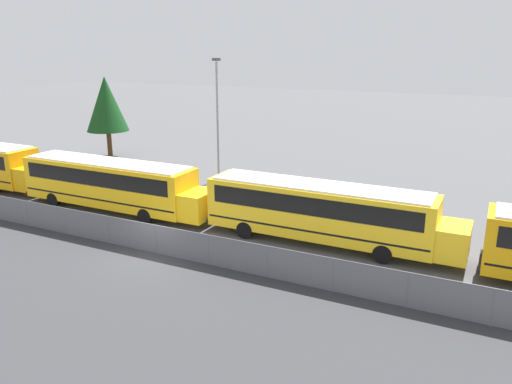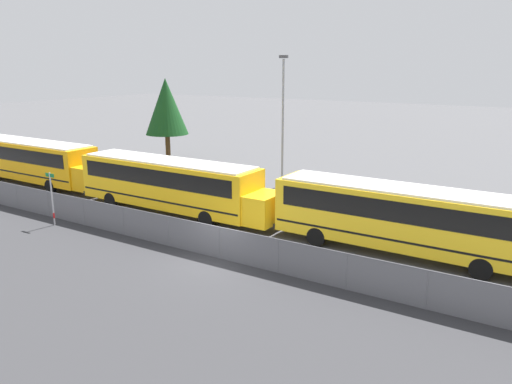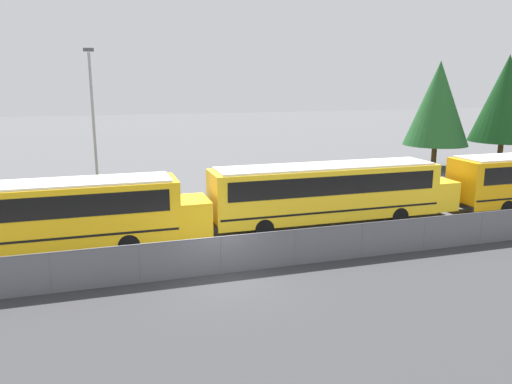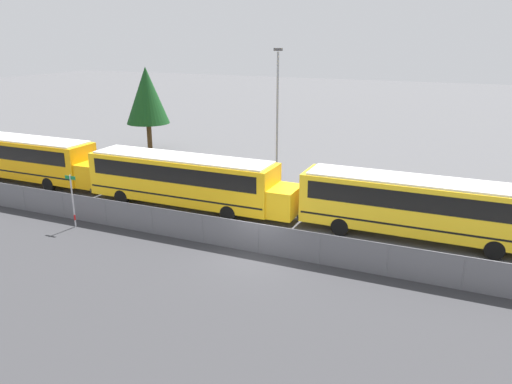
{
  "view_description": "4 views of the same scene",
  "coord_description": "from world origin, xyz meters",
  "px_view_note": "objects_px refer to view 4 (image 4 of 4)",
  "views": [
    {
      "loc": [
        14.77,
        -18.62,
        9.95
      ],
      "look_at": [
        3.37,
        4.46,
        2.49
      ],
      "focal_mm": 35.0,
      "sensor_mm": 36.0,
      "label": 1
    },
    {
      "loc": [
        12.73,
        -17.16,
        8.55
      ],
      "look_at": [
        -0.55,
        3.98,
        2.2
      ],
      "focal_mm": 35.0,
      "sensor_mm": 36.0,
      "label": 2
    },
    {
      "loc": [
        -4.18,
        -17.83,
        7.31
      ],
      "look_at": [
        2.93,
        4.81,
        2.06
      ],
      "focal_mm": 35.0,
      "sensor_mm": 36.0,
      "label": 3
    },
    {
      "loc": [
        8.82,
        -20.38,
        10.1
      ],
      "look_at": [
        -1.75,
        3.69,
        1.82
      ],
      "focal_mm": 35.0,
      "sensor_mm": 36.0,
      "label": 4
    }
  ],
  "objects_px": {
    "school_bus_1": "(186,178)",
    "school_bus_0": "(22,156)",
    "street_sign": "(73,200)",
    "tree_2": "(147,96)",
    "light_pole": "(277,108)",
    "school_bus_2": "(424,205)"
  },
  "relations": [
    {
      "from": "school_bus_0",
      "to": "school_bus_1",
      "type": "xyz_separation_m",
      "value": [
        13.72,
        -0.29,
        0.0
      ]
    },
    {
      "from": "street_sign",
      "to": "light_pole",
      "type": "xyz_separation_m",
      "value": [
        6.15,
        14.68,
        3.44
      ]
    },
    {
      "from": "school_bus_2",
      "to": "tree_2",
      "type": "relative_size",
      "value": 1.81
    },
    {
      "from": "school_bus_0",
      "to": "school_bus_2",
      "type": "height_order",
      "value": "same"
    },
    {
      "from": "school_bus_2",
      "to": "light_pole",
      "type": "distance_m",
      "value": 14.83
    },
    {
      "from": "school_bus_0",
      "to": "school_bus_2",
      "type": "xyz_separation_m",
      "value": [
        27.44,
        0.28,
        0.0
      ]
    },
    {
      "from": "school_bus_0",
      "to": "school_bus_1",
      "type": "distance_m",
      "value": 13.72
    },
    {
      "from": "school_bus_1",
      "to": "school_bus_0",
      "type": "bearing_deg",
      "value": 178.81
    },
    {
      "from": "school_bus_2",
      "to": "street_sign",
      "type": "relative_size",
      "value": 4.55
    },
    {
      "from": "tree_2",
      "to": "school_bus_2",
      "type": "bearing_deg",
      "value": -25.27
    },
    {
      "from": "school_bus_2",
      "to": "school_bus_0",
      "type": "bearing_deg",
      "value": -179.41
    },
    {
      "from": "school_bus_2",
      "to": "light_pole",
      "type": "relative_size",
      "value": 1.46
    },
    {
      "from": "street_sign",
      "to": "tree_2",
      "type": "distance_m",
      "value": 19.58
    },
    {
      "from": "tree_2",
      "to": "light_pole",
      "type": "bearing_deg",
      "value": -12.63
    },
    {
      "from": "school_bus_0",
      "to": "school_bus_2",
      "type": "bearing_deg",
      "value": 0.59
    },
    {
      "from": "school_bus_0",
      "to": "light_pole",
      "type": "xyz_separation_m",
      "value": [
        15.94,
        9.11,
        3.12
      ]
    },
    {
      "from": "street_sign",
      "to": "school_bus_2",
      "type": "bearing_deg",
      "value": 18.33
    },
    {
      "from": "light_pole",
      "to": "school_bus_1",
      "type": "bearing_deg",
      "value": -103.29
    },
    {
      "from": "light_pole",
      "to": "street_sign",
      "type": "bearing_deg",
      "value": -112.72
    },
    {
      "from": "light_pole",
      "to": "school_bus_2",
      "type": "bearing_deg",
      "value": -37.52
    },
    {
      "from": "school_bus_0",
      "to": "tree_2",
      "type": "relative_size",
      "value": 1.81
    },
    {
      "from": "light_pole",
      "to": "tree_2",
      "type": "relative_size",
      "value": 1.23
    }
  ]
}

